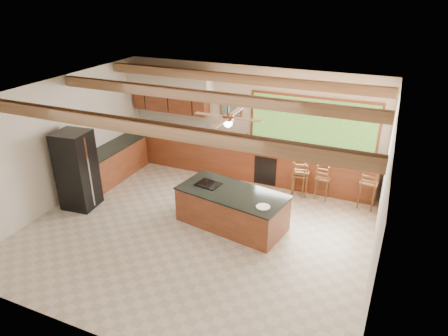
% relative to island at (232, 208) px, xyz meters
% --- Properties ---
extents(ground, '(7.20, 7.20, 0.00)m').
position_rel_island_xyz_m(ground, '(-0.62, -0.46, -0.42)').
color(ground, beige).
rests_on(ground, ground).
extents(room_shell, '(7.27, 6.54, 3.02)m').
position_rel_island_xyz_m(room_shell, '(-0.79, 0.19, 1.80)').
color(room_shell, beige).
rests_on(room_shell, ground).
extents(counter_run, '(7.12, 3.10, 1.24)m').
position_rel_island_xyz_m(counter_run, '(-1.44, 2.06, 0.05)').
color(counter_run, brown).
rests_on(counter_run, ground).
extents(island, '(2.53, 1.51, 0.85)m').
position_rel_island_xyz_m(island, '(0.00, 0.00, 0.00)').
color(island, brown).
rests_on(island, ground).
extents(refrigerator, '(0.81, 0.79, 1.89)m').
position_rel_island_xyz_m(refrigerator, '(-3.67, -0.66, 0.53)').
color(refrigerator, black).
rests_on(refrigerator, ground).
extents(bar_stool_a, '(0.39, 0.39, 0.96)m').
position_rel_island_xyz_m(bar_stool_a, '(1.02, 1.89, 0.15)').
color(bar_stool_a, brown).
rests_on(bar_stool_a, ground).
extents(bar_stool_b, '(0.36, 0.36, 0.95)m').
position_rel_island_xyz_m(bar_stool_b, '(1.62, 1.94, 0.15)').
color(bar_stool_b, brown).
rests_on(bar_stool_b, ground).
extents(bar_stool_c, '(0.45, 0.45, 1.12)m').
position_rel_island_xyz_m(bar_stool_c, '(1.06, 1.93, 0.25)').
color(bar_stool_c, brown).
rests_on(bar_stool_c, ground).
extents(bar_stool_d, '(0.43, 0.43, 1.11)m').
position_rel_island_xyz_m(bar_stool_d, '(2.68, 1.93, 0.24)').
color(bar_stool_d, brown).
rests_on(bar_stool_d, ground).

